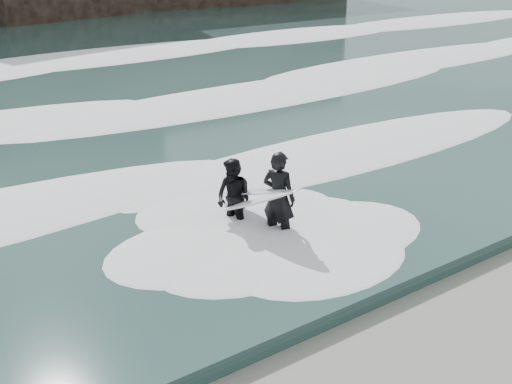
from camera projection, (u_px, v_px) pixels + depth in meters
foam_near at (213, 173)px, 15.08m from camera, size 60.00×3.20×0.20m
foam_mid at (95, 111)px, 20.34m from camera, size 60.00×4.00×0.24m
foam_far at (11, 66)px, 27.10m from camera, size 60.00×4.80×0.30m
surfer_left at (276, 198)px, 12.24m from camera, size 1.26×1.90×1.87m
surfer_right at (236, 198)px, 12.61m from camera, size 1.15×1.99×1.61m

